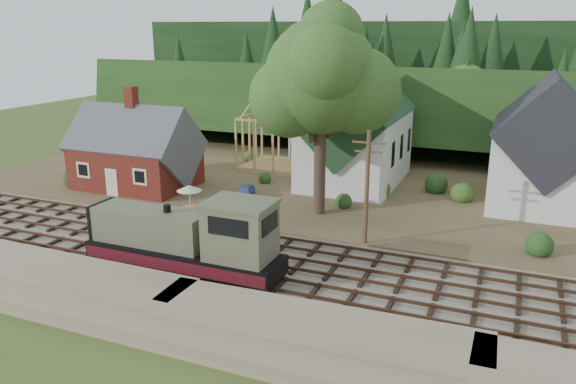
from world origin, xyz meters
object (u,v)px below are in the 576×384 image
at_px(locomotive, 190,241).
at_px(car_red, 568,212).
at_px(car_green, 122,169).
at_px(patio_set, 189,189).
at_px(car_blue, 245,192).

height_order(locomotive, car_red, locomotive).
distance_m(locomotive, car_green, 24.76).
bearing_deg(car_green, locomotive, -125.08).
bearing_deg(patio_set, locomotive, -57.50).
xyz_separation_m(locomotive, car_green, (-18.31, 16.61, -1.23)).
relative_size(locomotive, car_green, 3.26).
bearing_deg(car_red, car_blue, 134.37).
distance_m(car_blue, patio_set, 5.49).
bearing_deg(car_blue, locomotive, -90.94).
xyz_separation_m(car_blue, car_red, (24.95, 4.50, 0.06)).
bearing_deg(car_blue, car_green, 155.31).
xyz_separation_m(car_blue, patio_set, (-2.38, -4.78, 1.27)).
distance_m(car_red, patio_set, 28.89).
bearing_deg(car_blue, patio_set, -131.65).
distance_m(locomotive, car_blue, 14.65).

